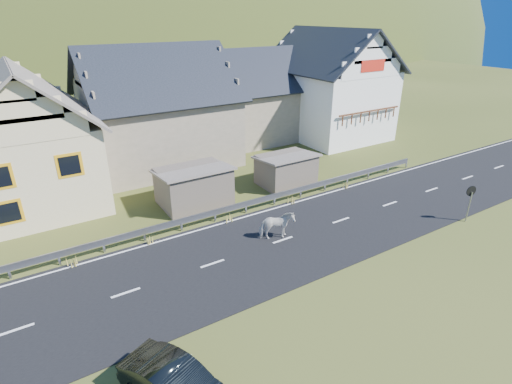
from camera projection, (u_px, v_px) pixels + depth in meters
ground at (283, 241)px, 20.43m from camera, size 160.00×160.00×0.00m
road at (283, 240)px, 20.42m from camera, size 60.00×7.00×0.04m
lane_markings at (283, 240)px, 20.41m from camera, size 60.00×6.60×0.01m
guardrail at (246, 204)px, 23.05m from camera, size 28.10×0.09×0.75m
shed_left at (194, 186)px, 24.05m from camera, size 4.30×3.30×2.40m
shed_right at (286, 170)px, 26.84m from camera, size 3.80×2.90×2.20m
house_cream at (24, 132)px, 23.10m from camera, size 7.80×9.80×8.30m
house_stone_a at (156, 102)px, 29.66m from camera, size 10.80×9.80×8.90m
house_stone_b at (256, 90)px, 36.19m from camera, size 9.80×8.80×8.10m
house_white at (329, 80)px, 36.43m from camera, size 8.80×10.80×9.70m
mountain at (46, 91)px, 170.34m from camera, size 440.00×280.00×260.00m
horse at (277, 226)px, 20.27m from camera, size 1.30×1.91×1.48m
traffic_mirror at (470, 196)px, 21.72m from camera, size 0.58×0.23×2.13m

